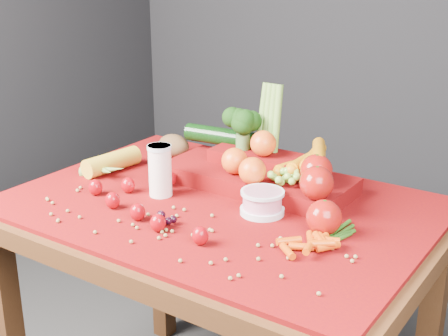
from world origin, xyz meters
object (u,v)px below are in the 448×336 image
Objects in this scene: table at (220,240)px; produce_mound at (266,167)px; yogurt_bowl at (262,201)px; milk_glass at (160,169)px.

table is 0.23m from produce_mound.
table is 0.19m from yogurt_bowl.
produce_mound reaches higher than milk_glass.
table is at bearing -179.28° from yogurt_bowl.
produce_mound is at bearing 73.07° from table.
produce_mound is at bearing 117.45° from yogurt_bowl.
produce_mound reaches higher than table.
produce_mound is (0.20, 0.20, -0.01)m from milk_glass.
table is 1.79× the size of produce_mound.
milk_glass is (-0.16, -0.04, 0.18)m from table.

